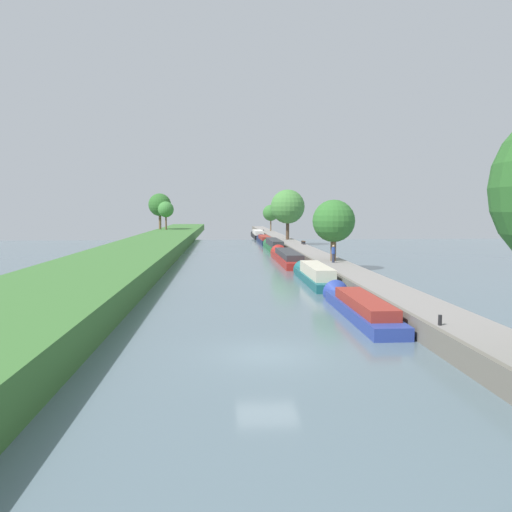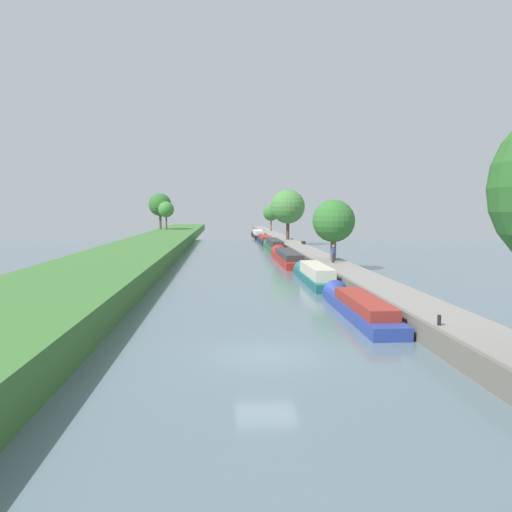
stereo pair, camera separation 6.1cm
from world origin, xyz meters
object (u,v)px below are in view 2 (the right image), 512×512
object	(u,v)px
narrowboat_blue	(358,306)
mooring_bollard_near	(439,320)
narrowboat_navy	(264,240)
mooring_bollard_far	(264,230)
park_bench	(304,242)
narrowboat_green	(274,246)
narrowboat_black	(258,235)
person_walking	(333,253)
narrowboat_teal	(314,275)
narrowboat_red	(287,257)

from	to	relation	value
narrowboat_blue	mooring_bollard_near	size ratio (longest dim) A/B	26.24
narrowboat_navy	mooring_bollard_far	world-z (taller)	mooring_bollard_far
narrowboat_navy	park_bench	bearing A→B (deg)	-77.43
narrowboat_green	mooring_bollard_far	world-z (taller)	narrowboat_green
narrowboat_green	mooring_bollard_far	bearing A→B (deg)	87.38
narrowboat_black	mooring_bollard_near	bearing A→B (deg)	-88.74
narrowboat_navy	person_walking	world-z (taller)	person_walking
narrowboat_green	narrowboat_black	size ratio (longest dim) A/B	1.04
narrowboat_navy	person_walking	bearing A→B (deg)	-86.18
narrowboat_teal	narrowboat_black	bearing A→B (deg)	90.09
narrowboat_navy	person_walking	distance (m)	43.89
narrowboat_blue	narrowboat_red	distance (m)	29.13
narrowboat_teal	mooring_bollard_far	size ratio (longest dim) A/B	26.72
narrowboat_green	park_bench	xyz separation A→B (m)	(4.14, -1.61, 0.64)
person_walking	mooring_bollard_far	size ratio (longest dim) A/B	3.69
narrowboat_teal	person_walking	bearing A→B (deg)	63.57
narrowboat_red	person_walking	xyz separation A→B (m)	(3.07, -10.45, 1.30)
narrowboat_navy	park_bench	size ratio (longest dim) A/B	9.90
narrowboat_green	narrowboat_navy	xyz separation A→B (m)	(-0.00, 16.96, -0.15)
mooring_bollard_far	park_bench	xyz separation A→B (m)	(2.27, -42.59, 0.12)
narrowboat_navy	narrowboat_black	distance (m)	16.41
narrowboat_blue	person_walking	world-z (taller)	person_walking
narrowboat_green	person_walking	world-z (taller)	person_walking
narrowboat_navy	narrowboat_black	xyz separation A→B (m)	(-0.01, 16.41, 0.13)
narrowboat_black	narrowboat_green	bearing A→B (deg)	-89.99
narrowboat_red	park_bench	xyz separation A→B (m)	(4.29, 14.74, 0.77)
person_walking	narrowboat_red	bearing A→B (deg)	106.36
narrowboat_green	park_bench	world-z (taller)	narrowboat_green
narrowboat_green	person_walking	xyz separation A→B (m)	(2.92, -26.81, 1.16)
narrowboat_teal	narrowboat_red	xyz separation A→B (m)	(-0.24, 16.13, -0.05)
narrowboat_blue	narrowboat_navy	world-z (taller)	narrowboat_navy
narrowboat_blue	mooring_bollard_far	world-z (taller)	mooring_bollard_far
narrowboat_teal	narrowboat_red	world-z (taller)	narrowboat_teal
narrowboat_red	mooring_bollard_near	world-z (taller)	mooring_bollard_near
narrowboat_blue	narrowboat_green	bearing A→B (deg)	90.29
narrowboat_green	person_walking	bearing A→B (deg)	-83.79
narrowboat_navy	narrowboat_teal	bearing A→B (deg)	-89.89
person_walking	park_bench	size ratio (longest dim) A/B	1.11
narrowboat_black	person_walking	size ratio (longest dim) A/B	9.73
narrowboat_red	narrowboat_navy	xyz separation A→B (m)	(0.15, 33.32, -0.01)
mooring_bollard_near	mooring_bollard_far	xyz separation A→B (m)	(0.00, 93.50, 0.00)
narrowboat_teal	narrowboat_black	world-z (taller)	narrowboat_black
narrowboat_teal	narrowboat_navy	size ratio (longest dim) A/B	0.81
narrowboat_red	person_walking	distance (m)	10.97
narrowboat_blue	narrowboat_navy	size ratio (longest dim) A/B	0.80
narrowboat_teal	narrowboat_black	xyz separation A→B (m)	(-0.10, 65.86, 0.06)
narrowboat_blue	narrowboat_navy	bearing A→B (deg)	90.22
mooring_bollard_near	narrowboat_blue	bearing A→B (deg)	103.13
person_walking	mooring_bollard_near	bearing A→B (deg)	-92.32
narrowboat_red	mooring_bollard_near	xyz separation A→B (m)	(2.02, -36.16, 0.65)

